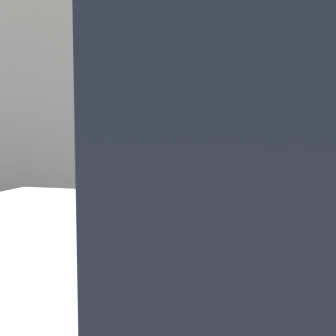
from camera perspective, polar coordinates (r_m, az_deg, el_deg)
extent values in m
cube|color=#BCB7AD|center=(3.85, 1.73, -12.55)|extent=(24.00, 2.80, 0.14)
cube|color=beige|center=(5.98, 8.32, 14.79)|extent=(24.00, 0.30, 4.51)
cylinder|color=gray|center=(2.53, 0.00, -8.94)|extent=(0.07, 0.07, 0.95)
cube|color=slate|center=(2.46, 0.00, 5.73)|extent=(0.18, 0.13, 0.33)
cube|color=gray|center=(2.39, -0.54, 6.34)|extent=(0.10, 0.01, 0.11)
cylinder|color=black|center=(2.47, 0.00, 10.65)|extent=(0.18, 0.11, 0.18)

